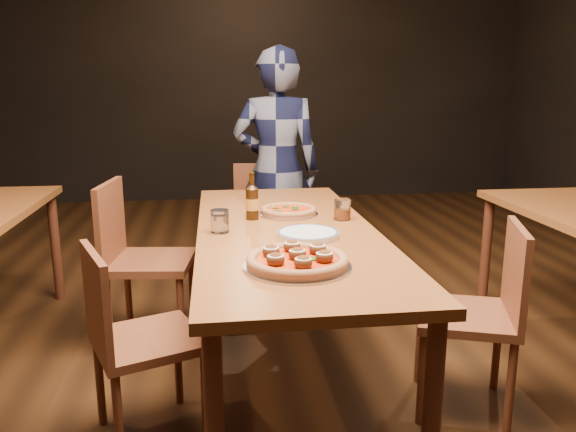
{
  "coord_description": "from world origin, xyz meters",
  "views": [
    {
      "loc": [
        -0.32,
        -2.44,
        1.38
      ],
      "look_at": [
        0.0,
        -0.05,
        0.82
      ],
      "focal_mm": 35.0,
      "sensor_mm": 36.0,
      "label": 1
    }
  ],
  "objects": [
    {
      "name": "table_main",
      "position": [
        0.0,
        0.0,
        0.68
      ],
      "size": [
        0.8,
        2.0,
        0.75
      ],
      "color": "brown",
      "rests_on": "ground"
    },
    {
      "name": "plate_stack",
      "position": [
        0.07,
        -0.16,
        0.76
      ],
      "size": [
        0.26,
        0.26,
        0.02
      ],
      "primitive_type": "cylinder",
      "color": "white",
      "rests_on": "table_main"
    },
    {
      "name": "beer_bottle",
      "position": [
        -0.14,
        0.2,
        0.83
      ],
      "size": [
        0.06,
        0.06,
        0.22
      ],
      "rotation": [
        0.0,
        0.0,
        0.39
      ],
      "color": "black",
      "rests_on": "table_main"
    },
    {
      "name": "diner",
      "position": [
        0.1,
        1.32,
        0.82
      ],
      "size": [
        0.65,
        0.48,
        1.64
      ],
      "primitive_type": "imported",
      "rotation": [
        0.0,
        0.0,
        2.99
      ],
      "color": "black",
      "rests_on": "ground"
    },
    {
      "name": "chair_end",
      "position": [
        0.0,
        1.27,
        0.44
      ],
      "size": [
        0.45,
        0.45,
        0.89
      ],
      "primitive_type": null,
      "rotation": [
        0.0,
        0.0,
        -0.09
      ],
      "color": "#572916",
      "rests_on": "ground"
    },
    {
      "name": "water_glass",
      "position": [
        -0.3,
        -0.03,
        0.8
      ],
      "size": [
        0.08,
        0.08,
        0.1
      ],
      "primitive_type": "cylinder",
      "color": "white",
      "rests_on": "table_main"
    },
    {
      "name": "amber_glass",
      "position": [
        0.29,
        0.14,
        0.8
      ],
      "size": [
        0.08,
        0.08,
        0.1
      ],
      "primitive_type": "cylinder",
      "color": "#A44712",
      "rests_on": "table_main"
    },
    {
      "name": "pizza_margherita",
      "position": [
        0.05,
        0.28,
        0.77
      ],
      "size": [
        0.3,
        0.3,
        0.04
      ],
      "rotation": [
        0.0,
        0.0,
        -0.37
      ],
      "color": "#B7B7BF",
      "rests_on": "table_main"
    },
    {
      "name": "chair_main_nw",
      "position": [
        -0.59,
        -0.36,
        0.42
      ],
      "size": [
        0.51,
        0.51,
        0.83
      ],
      "primitive_type": null,
      "rotation": [
        0.0,
        0.0,
        1.95
      ],
      "color": "#572916",
      "rests_on": "ground"
    },
    {
      "name": "pizza_meatball",
      "position": [
        -0.03,
        -0.56,
        0.78
      ],
      "size": [
        0.39,
        0.39,
        0.07
      ],
      "rotation": [
        0.0,
        0.0,
        0.32
      ],
      "color": "#B7B7BF",
      "rests_on": "table_main"
    },
    {
      "name": "chair_main_sw",
      "position": [
        -0.67,
        0.51,
        0.47
      ],
      "size": [
        0.48,
        0.48,
        0.93
      ],
      "primitive_type": null,
      "rotation": [
        0.0,
        0.0,
        1.45
      ],
      "color": "#572916",
      "rests_on": "ground"
    },
    {
      "name": "ground",
      "position": [
        0.0,
        0.0,
        0.0
      ],
      "size": [
        9.0,
        9.0,
        0.0
      ],
      "primitive_type": "plane",
      "color": "black"
    },
    {
      "name": "chair_main_e",
      "position": [
        0.73,
        -0.33,
        0.43
      ],
      "size": [
        0.51,
        0.51,
        0.87
      ],
      "primitive_type": null,
      "rotation": [
        0.0,
        0.0,
        -1.9
      ],
      "color": "#572916",
      "rests_on": "ground"
    }
  ]
}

